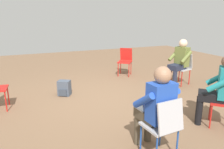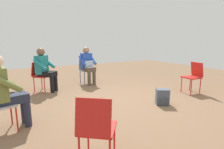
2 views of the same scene
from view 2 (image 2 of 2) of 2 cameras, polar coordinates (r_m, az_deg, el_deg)
The scene contains 9 objects.
ground_plane at distance 4.21m, azimuth 3.30°, elevation -8.93°, with size 14.00×14.00×0.00m, color brown.
chair_northeast at distance 5.44m, azimuth -22.41°, elevation 0.17°, with size 0.58×0.58×0.85m.
chair_south at distance 5.36m, azimuth 25.05°, elevation -0.17°, with size 0.44×0.47×0.85m.
chair_east at distance 6.09m, azimuth -8.59°, elevation 1.92°, with size 0.47×0.43×0.85m.
chair_northwest at distance 2.02m, azimuth -5.22°, elevation -16.50°, with size 0.58×0.58×0.85m.
person_with_laptop at distance 5.91m, azimuth -7.93°, elevation 3.60°, with size 0.54×0.52×1.24m.
person_in_teal at distance 5.31m, azimuth -21.13°, elevation 2.19°, with size 0.63×0.63×1.24m.
person_in_olive at distance 3.21m, azimuth -31.48°, elevation -3.91°, with size 0.57×0.57×1.24m.
backpack_near_laptop_user at distance 4.16m, azimuth 16.12°, elevation -7.31°, with size 0.32×0.34×0.36m.
Camera 2 is at (-3.32, 2.17, 1.42)m, focal length 28.00 mm.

